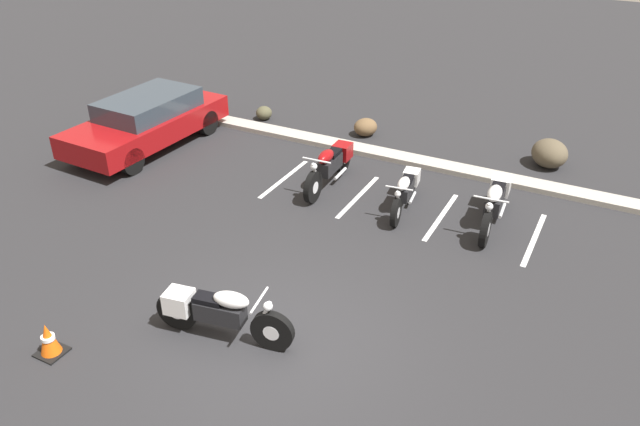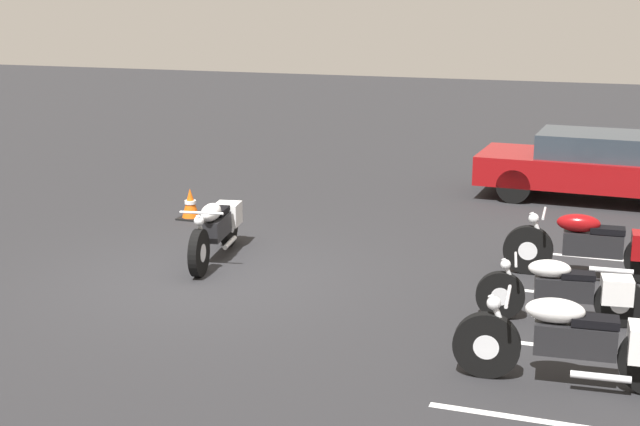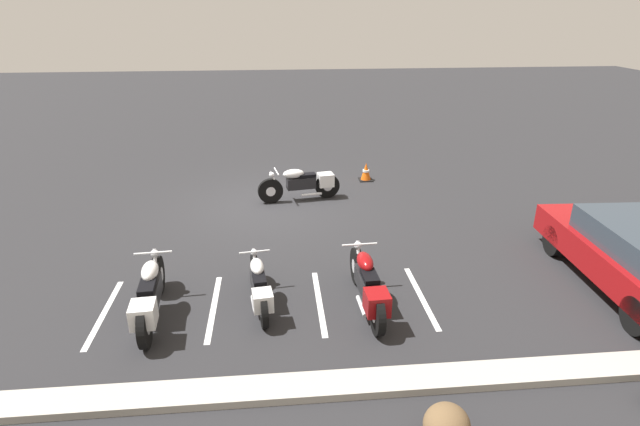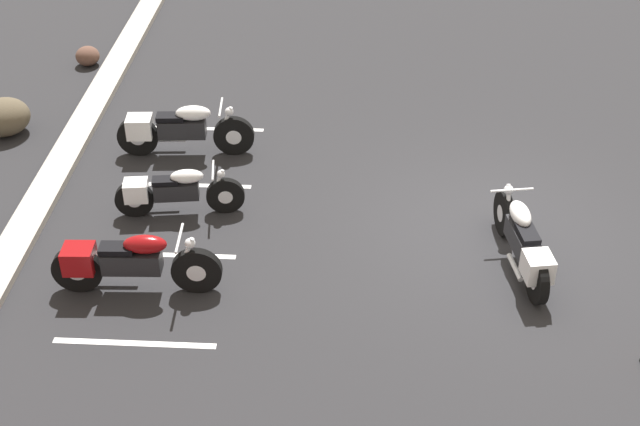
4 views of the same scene
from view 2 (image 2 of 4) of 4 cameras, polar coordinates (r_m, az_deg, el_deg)
The scene contains 11 objects.
ground at distance 12.47m, azimuth -7.03°, elevation -4.13°, with size 60.00×60.00×0.00m, color #262628.
motorcycle_white_featured at distance 13.26m, azimuth -6.62°, elevation -0.90°, with size 2.23×0.75×0.88m.
parked_bike_0 at distance 12.75m, azimuth 17.36°, elevation -2.01°, with size 0.65×2.31×0.91m.
parked_bike_1 at distance 11.00m, azimuth 15.63°, elevation -4.79°, with size 0.61×1.96×0.77m.
parked_bike_2 at distance 9.29m, azimuth 16.41°, elevation -7.90°, with size 0.65×2.31×0.91m.
car_red at distance 17.61m, azimuth 17.35°, elevation 2.96°, with size 1.99×4.38×1.29m.
traffic_cone at distance 15.66m, azimuth -8.30°, elevation 0.53°, with size 0.40×0.40×0.54m.
stall_line_0 at distance 13.90m, azimuth 16.22°, elevation -2.68°, with size 0.10×2.10×0.00m, color white.
stall_line_1 at distance 12.12m, azimuth 15.70°, elevation -5.08°, with size 0.10×2.10×0.00m, color white.
stall_line_2 at distance 10.38m, azimuth 15.00°, elevation -8.30°, with size 0.10×2.10×0.00m, color white.
stall_line_3 at distance 8.68m, azimuth 13.99°, elevation -12.80°, with size 0.10×2.10×0.00m, color white.
Camera 2 is at (10.61, 5.30, 3.85)m, focal length 50.00 mm.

